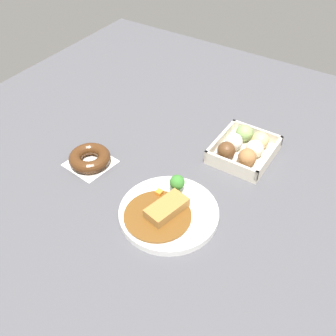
{
  "coord_description": "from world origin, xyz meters",
  "views": [
    {
      "loc": [
        0.66,
        0.4,
        0.74
      ],
      "look_at": [
        -0.01,
        -0.02,
        0.03
      ],
      "focal_mm": 42.89,
      "sensor_mm": 36.0,
      "label": 1
    }
  ],
  "objects": [
    {
      "name": "ground_plane",
      "position": [
        0.0,
        0.0,
        0.0
      ],
      "size": [
        1.6,
        1.6,
        0.0
      ],
      "primitive_type": "plane",
      "color": "#4C4C51"
    },
    {
      "name": "curry_plate",
      "position": [
        0.11,
        0.05,
        0.01
      ],
      "size": [
        0.24,
        0.24,
        0.07
      ],
      "color": "white",
      "rests_on": "ground_plane"
    },
    {
      "name": "donut_box",
      "position": [
        -0.2,
        0.11,
        0.03
      ],
      "size": [
        0.18,
        0.16,
        0.06
      ],
      "color": "beige",
      "rests_on": "ground_plane"
    },
    {
      "name": "chocolate_ring_donut",
      "position": [
        0.07,
        -0.24,
        0.02
      ],
      "size": [
        0.13,
        0.13,
        0.04
      ],
      "color": "white",
      "rests_on": "ground_plane"
    }
  ]
}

